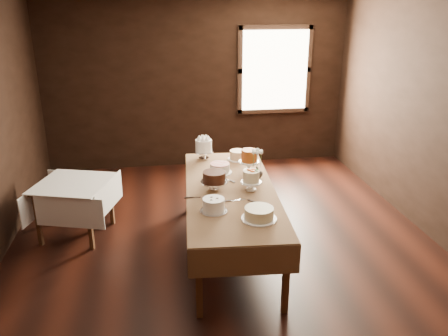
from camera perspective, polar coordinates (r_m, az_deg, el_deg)
floor at (r=5.33m, az=0.35°, el=-10.36°), size 5.00×6.00×0.01m
wall_back at (r=7.67m, az=-3.37°, el=10.45°), size 5.00×0.02×2.80m
wall_front at (r=2.16m, az=14.35°, el=-18.58°), size 5.00×0.02×2.80m
wall_right at (r=5.72m, az=26.01°, el=4.92°), size 0.02×6.00×2.80m
window at (r=7.81m, az=6.39°, el=12.04°), size 1.10×0.05×1.30m
display_table at (r=5.04m, az=0.82°, el=-3.21°), size 1.15×2.54×0.77m
side_table at (r=5.72m, az=-18.33°, el=-2.47°), size 1.02×1.02×0.68m
cake_meringue at (r=5.91m, az=-2.56°, el=2.27°), size 0.25×0.25×0.27m
cake_speckled at (r=5.90m, az=1.72°, el=1.59°), size 0.26×0.26×0.12m
cake_lattice at (r=5.45m, az=-0.53°, el=-0.09°), size 0.29×0.29×0.11m
cake_caramel at (r=5.48m, az=3.14°, el=0.78°), size 0.25×0.25×0.29m
cake_chocolate at (r=4.96m, az=-1.23°, el=-1.66°), size 0.33×0.33×0.22m
cake_flowers at (r=4.95m, az=3.42°, el=-1.68°), size 0.23×0.23×0.24m
cake_swirl at (r=4.47m, az=-1.31°, el=-4.72°), size 0.27×0.27×0.14m
cake_cream at (r=4.34m, az=4.40°, el=-5.75°), size 0.38×0.38×0.12m
cake_server_a at (r=4.74m, az=1.83°, el=-4.01°), size 0.24×0.05×0.01m
cake_server_b at (r=4.65m, az=4.59°, el=-4.56°), size 0.17×0.20×0.01m
cake_server_c at (r=5.29m, az=0.20°, el=-1.31°), size 0.14×0.22×0.01m
cake_server_d at (r=5.30m, az=3.97°, el=-1.34°), size 0.22×0.15×0.01m
cake_server_e at (r=4.81m, az=-3.05°, el=-3.67°), size 0.24×0.03×0.01m
flower_vase at (r=5.29m, az=4.13°, el=-0.55°), size 0.16×0.16×0.14m
flower_bouquet at (r=5.23m, az=4.19°, el=1.41°), size 0.14×0.14×0.20m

